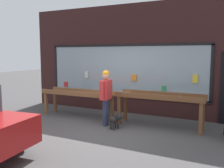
% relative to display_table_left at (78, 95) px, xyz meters
% --- Properties ---
extents(ground_plane, '(40.00, 40.00, 0.00)m').
position_rel_display_table_left_xyz_m(ground_plane, '(1.36, -1.13, -0.69)').
color(ground_plane, '#474444').
extents(shopfront_facade, '(7.94, 0.29, 3.69)m').
position_rel_display_table_left_xyz_m(shopfront_facade, '(1.38, 1.26, 1.12)').
color(shopfront_facade, '#331919').
rests_on(shopfront_facade, ground_plane).
extents(display_table_left, '(2.45, 0.67, 0.86)m').
position_rel_display_table_left_xyz_m(display_table_left, '(0.00, 0.00, 0.00)').
color(display_table_left, brown).
rests_on(display_table_left, ground_plane).
extents(display_table_right, '(2.45, 0.65, 0.96)m').
position_rel_display_table_left_xyz_m(display_table_right, '(2.73, 0.00, 0.08)').
color(display_table_right, brown).
rests_on(display_table_right, ground_plane).
extents(person_browsing, '(0.27, 0.63, 1.58)m').
position_rel_display_table_left_xyz_m(person_browsing, '(1.32, -0.52, 0.22)').
color(person_browsing, '#2D334C').
rests_on(person_browsing, ground_plane).
extents(small_dog, '(0.27, 0.52, 0.38)m').
position_rel_display_table_left_xyz_m(small_dog, '(1.70, -0.70, -0.43)').
color(small_dog, black).
rests_on(small_dog, ground_plane).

